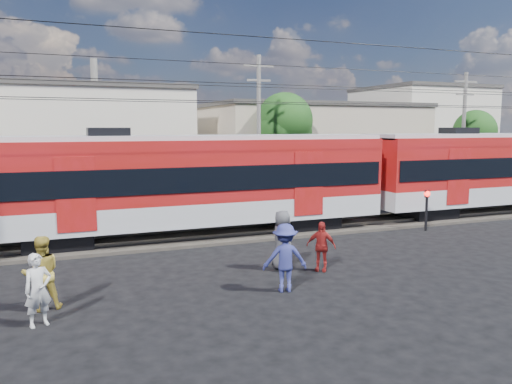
% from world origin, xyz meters
% --- Properties ---
extents(ground, '(120.00, 120.00, 0.00)m').
position_xyz_m(ground, '(0.00, 0.00, 0.00)').
color(ground, black).
rests_on(ground, ground).
extents(track_bed, '(70.00, 3.40, 0.12)m').
position_xyz_m(track_bed, '(0.00, 8.00, 0.06)').
color(track_bed, '#2D2823').
rests_on(track_bed, ground).
extents(rail_near, '(70.00, 0.12, 0.12)m').
position_xyz_m(rail_near, '(0.00, 7.25, 0.18)').
color(rail_near, '#59544C').
rests_on(rail_near, track_bed).
extents(rail_far, '(70.00, 0.12, 0.12)m').
position_xyz_m(rail_far, '(0.00, 8.75, 0.18)').
color(rail_far, '#59544C').
rests_on(rail_far, track_bed).
extents(commuter_train, '(50.30, 3.08, 4.17)m').
position_xyz_m(commuter_train, '(0.52, 8.00, 2.40)').
color(commuter_train, black).
rests_on(commuter_train, ground).
extents(building_midwest, '(12.24, 12.24, 7.30)m').
position_xyz_m(building_midwest, '(-2.00, 27.00, 3.66)').
color(building_midwest, beige).
rests_on(building_midwest, ground).
extents(building_mideast, '(16.32, 10.20, 6.30)m').
position_xyz_m(building_mideast, '(14.00, 24.00, 3.16)').
color(building_mideast, tan).
rests_on(building_mideast, ground).
extents(building_east, '(10.20, 10.20, 8.30)m').
position_xyz_m(building_east, '(28.00, 28.00, 4.16)').
color(building_east, beige).
rests_on(building_east, ground).
extents(utility_pole_mid, '(1.80, 0.24, 8.50)m').
position_xyz_m(utility_pole_mid, '(6.00, 15.00, 4.53)').
color(utility_pole_mid, slate).
rests_on(utility_pole_mid, ground).
extents(utility_pole_east, '(1.80, 0.24, 8.00)m').
position_xyz_m(utility_pole_east, '(20.00, 14.00, 4.28)').
color(utility_pole_east, slate).
rests_on(utility_pole_east, ground).
extents(tree_near, '(3.82, 3.64, 6.72)m').
position_xyz_m(tree_near, '(9.19, 18.09, 4.66)').
color(tree_near, '#382619').
rests_on(tree_near, ground).
extents(tree_far, '(3.36, 3.12, 5.76)m').
position_xyz_m(tree_far, '(24.19, 17.09, 3.99)').
color(tree_far, '#382619').
rests_on(tree_far, ground).
extents(pedestrian_a, '(0.72, 0.61, 1.69)m').
position_xyz_m(pedestrian_a, '(-5.23, 0.44, 0.84)').
color(pedestrian_a, silver).
rests_on(pedestrian_a, ground).
extents(pedestrian_b, '(0.99, 0.82, 1.86)m').
position_xyz_m(pedestrian_b, '(-5.18, 1.51, 0.93)').
color(pedestrian_b, '#B39B38').
rests_on(pedestrian_b, ground).
extents(pedestrian_c, '(1.36, 0.98, 1.89)m').
position_xyz_m(pedestrian_c, '(0.98, 0.58, 0.94)').
color(pedestrian_c, navy).
rests_on(pedestrian_c, ground).
extents(pedestrian_d, '(0.96, 0.88, 1.57)m').
position_xyz_m(pedestrian_d, '(2.87, 1.97, 0.79)').
color(pedestrian_d, maroon).
rests_on(pedestrian_d, ground).
extents(pedestrian_e, '(0.75, 1.02, 1.90)m').
position_xyz_m(pedestrian_e, '(1.79, 2.53, 0.95)').
color(pedestrian_e, '#45464A').
rests_on(pedestrian_e, ground).
extents(car_silver, '(3.93, 1.65, 1.33)m').
position_xyz_m(car_silver, '(22.85, 13.99, 0.66)').
color(car_silver, '#A1A4A8').
rests_on(car_silver, ground).
extents(crossing_signal, '(0.26, 0.26, 1.79)m').
position_xyz_m(crossing_signal, '(10.12, 5.67, 1.24)').
color(crossing_signal, black).
rests_on(crossing_signal, ground).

